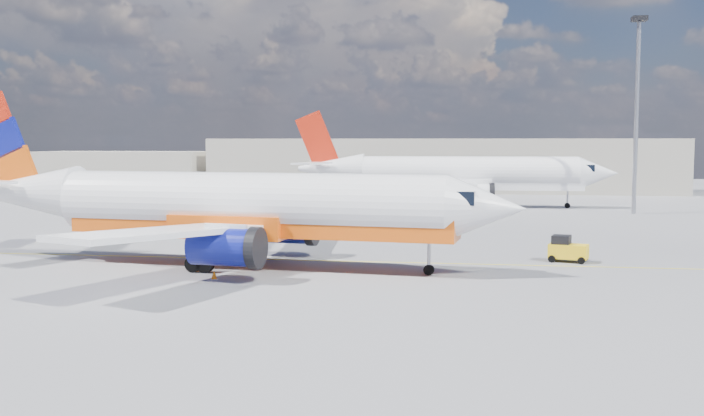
# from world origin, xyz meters

# --- Properties ---
(ground) EXTENTS (240.00, 240.00, 0.00)m
(ground) POSITION_xyz_m (0.00, 0.00, 0.00)
(ground) COLOR #5C5C61
(ground) RESTS_ON ground
(taxi_line) EXTENTS (70.00, 0.15, 0.01)m
(taxi_line) POSITION_xyz_m (0.00, 3.00, 0.01)
(taxi_line) COLOR yellow
(taxi_line) RESTS_ON ground
(terminal_main) EXTENTS (70.00, 14.00, 8.00)m
(terminal_main) POSITION_xyz_m (5.00, 75.00, 4.00)
(terminal_main) COLOR #B9B09F
(terminal_main) RESTS_ON ground
(terminal_annex) EXTENTS (26.00, 10.00, 6.00)m
(terminal_annex) POSITION_xyz_m (-45.00, 72.00, 3.00)
(terminal_annex) COLOR #B9B09F
(terminal_annex) RESTS_ON ground
(main_jet) EXTENTS (36.27, 28.49, 10.99)m
(main_jet) POSITION_xyz_m (-4.80, -0.06, 3.66)
(main_jet) COLOR white
(main_jet) RESTS_ON ground
(second_jet) EXTENTS (37.10, 29.35, 11.25)m
(second_jet) POSITION_xyz_m (8.18, 45.47, 3.75)
(second_jet) COLOR white
(second_jet) RESTS_ON ground
(gse_tug) EXTENTS (2.62, 2.04, 1.68)m
(gse_tug) POSITION_xyz_m (15.52, 4.77, 0.79)
(gse_tug) COLOR black
(gse_tug) RESTS_ON ground
(traffic_cone) EXTENTS (0.38, 0.38, 0.53)m
(traffic_cone) POSITION_xyz_m (-4.55, -4.65, 0.26)
(traffic_cone) COLOR white
(traffic_cone) RESTS_ON ground
(floodlight_mast) EXTENTS (1.49, 1.49, 20.45)m
(floodlight_mast) POSITION_xyz_m (26.50, 39.67, 12.26)
(floodlight_mast) COLOR #9999A1
(floodlight_mast) RESTS_ON ground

